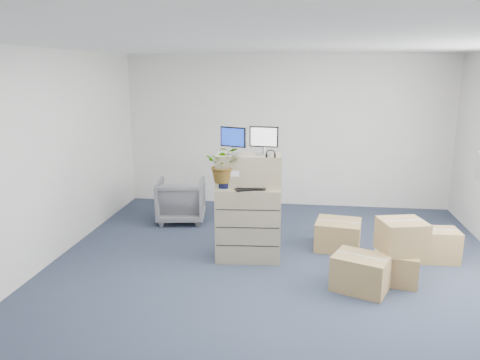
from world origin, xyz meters
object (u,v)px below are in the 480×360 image
object	(u,v)px
potted_plant	(224,169)
office_chair	(181,198)
monitor_left	(233,139)
keyboard	(251,189)
water_bottle	(253,176)
filing_cabinet_lower	(248,223)
monitor_right	(264,139)

from	to	relation	value
potted_plant	office_chair	size ratio (longest dim) A/B	0.68
monitor_left	keyboard	bearing A→B (deg)	-9.40
monitor_left	potted_plant	bearing A→B (deg)	-102.06
office_chair	potted_plant	bearing A→B (deg)	114.31
monitor_left	water_bottle	distance (m)	0.57
water_bottle	office_chair	size ratio (longest dim) A/B	0.34
keyboard	potted_plant	bearing A→B (deg)	157.92
keyboard	monitor_left	bearing A→B (deg)	125.96
monitor_left	keyboard	world-z (taller)	monitor_left
filing_cabinet_lower	keyboard	distance (m)	0.53
filing_cabinet_lower	water_bottle	bearing A→B (deg)	54.60
water_bottle	office_chair	distance (m)	2.06
potted_plant	keyboard	bearing A→B (deg)	1.72
monitor_left	potted_plant	distance (m)	0.41
filing_cabinet_lower	office_chair	xyz separation A→B (m)	(-1.31, 1.44, -0.11)
filing_cabinet_lower	water_bottle	world-z (taller)	water_bottle
monitor_left	potted_plant	xyz separation A→B (m)	(-0.10, -0.16, -0.37)
monitor_left	office_chair	world-z (taller)	monitor_left
potted_plant	monitor_right	bearing A→B (deg)	19.56
monitor_right	potted_plant	distance (m)	0.65
keyboard	office_chair	distance (m)	2.16
potted_plant	office_chair	bearing A→B (deg)	122.44
monitor_left	office_chair	distance (m)	2.18
keyboard	water_bottle	size ratio (longest dim) A/B	1.58
filing_cabinet_lower	monitor_left	xyz separation A→B (m)	(-0.21, 0.02, 1.14)
monitor_left	potted_plant	world-z (taller)	monitor_left
potted_plant	monitor_left	bearing A→B (deg)	57.10
monitor_left	water_bottle	xyz separation A→B (m)	(0.26, 0.06, -0.50)
office_chair	monitor_left	bearing A→B (deg)	119.72
keyboard	water_bottle	xyz separation A→B (m)	(0.01, 0.21, 0.12)
monitor_right	water_bottle	size ratio (longest dim) A/B	1.42
monitor_right	monitor_left	bearing A→B (deg)	-170.36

